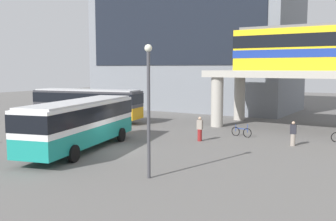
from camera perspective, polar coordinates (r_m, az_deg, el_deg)
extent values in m
plane|color=#605E5B|center=(33.91, 2.92, -2.81)|extent=(120.00, 120.00, 0.00)
cube|color=slate|center=(52.60, 3.83, 11.81)|extent=(26.01, 11.92, 20.94)
cube|color=black|center=(47.52, 0.35, 13.70)|extent=(23.40, 0.10, 11.73)
cylinder|color=#ADA89E|center=(35.71, 7.16, 1.24)|extent=(1.10, 1.10, 4.49)
cylinder|color=#ADA89E|center=(40.74, 10.36, 1.79)|extent=(1.10, 1.10, 4.49)
cube|color=teal|center=(25.94, -12.52, -3.38)|extent=(5.21, 11.27, 1.10)
cube|color=white|center=(25.76, -12.59, -0.53)|extent=(5.21, 11.27, 1.50)
cube|color=black|center=(25.75, -12.59, -0.36)|extent=(5.25, 11.32, 0.96)
cube|color=silver|center=(25.68, -12.63, 1.27)|extent=(4.95, 10.71, 0.12)
cylinder|color=black|center=(29.67, -11.25, -3.24)|extent=(0.52, 1.04, 1.00)
cylinder|color=black|center=(28.58, -6.82, -3.52)|extent=(0.52, 1.04, 1.00)
cylinder|color=black|center=(24.16, -18.70, -5.59)|extent=(0.52, 1.04, 1.00)
cylinder|color=black|center=(22.81, -13.56, -6.12)|extent=(0.52, 1.04, 1.00)
cube|color=orange|center=(39.51, -11.64, -0.11)|extent=(11.28, 4.63, 1.10)
cube|color=#333338|center=(39.39, -11.68, 1.77)|extent=(11.28, 4.63, 1.50)
cube|color=black|center=(39.39, -11.68, 1.88)|extent=(11.32, 4.68, 0.96)
cube|color=silver|center=(39.34, -11.71, 2.94)|extent=(10.71, 4.40, 0.12)
cylinder|color=black|center=(40.53, -16.79, -0.88)|extent=(1.04, 0.47, 1.00)
cylinder|color=black|center=(42.54, -14.77, -0.50)|extent=(1.04, 0.47, 1.00)
cylinder|color=black|center=(36.96, -8.59, -1.34)|extent=(1.04, 0.47, 1.00)
cylinder|color=black|center=(39.15, -6.82, -0.90)|extent=(1.04, 0.47, 1.00)
torus|color=black|center=(30.72, 11.46, -3.22)|extent=(0.74, 0.20, 0.74)
torus|color=black|center=(31.26, 9.82, -3.03)|extent=(0.74, 0.20, 0.74)
cylinder|color=#1E3FA5|center=(30.94, 10.64, -2.61)|extent=(1.04, 0.25, 0.05)
cylinder|color=#1E3FA5|center=(31.22, 9.83, -2.48)|extent=(0.04, 0.04, 0.55)
cylinder|color=#1E3FA5|center=(30.66, 11.48, -2.58)|extent=(0.04, 0.04, 0.65)
torus|color=black|center=(30.75, 23.29, -3.60)|extent=(0.73, 0.26, 0.74)
cylinder|color=maroon|center=(28.69, 4.64, -3.59)|extent=(0.32, 0.32, 0.87)
cube|color=gray|center=(28.57, 4.66, -2.06)|extent=(0.42, 0.29, 0.69)
sphere|color=tan|center=(28.51, 4.66, -1.14)|extent=(0.23, 0.23, 0.23)
cylinder|color=gray|center=(28.16, 17.71, -4.10)|extent=(0.32, 0.32, 0.82)
cube|color=#26262D|center=(28.04, 17.76, -2.62)|extent=(0.43, 0.31, 0.65)
sphere|color=tan|center=(27.98, 17.79, -1.74)|extent=(0.22, 0.22, 0.22)
cylinder|color=#3F3F44|center=(18.64, -2.83, -0.78)|extent=(0.16, 0.16, 6.07)
sphere|color=silver|center=(18.52, -2.89, 9.06)|extent=(0.36, 0.36, 0.36)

